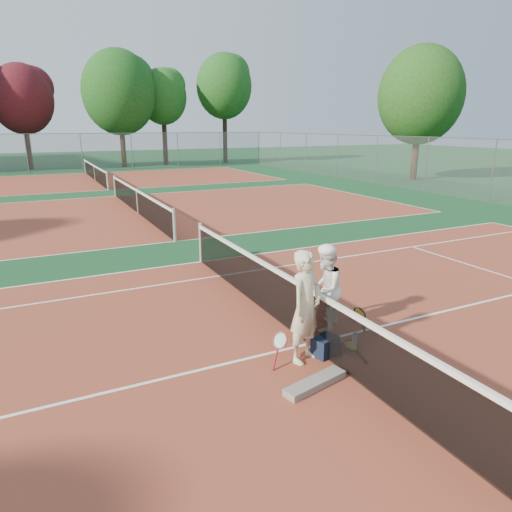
# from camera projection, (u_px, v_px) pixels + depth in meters

# --- Properties ---
(ground) EXTENTS (130.00, 130.00, 0.00)m
(ground) POSITION_uv_depth(u_px,v_px,m) (309.00, 344.00, 7.85)
(ground) COLOR #113E1F
(ground) RESTS_ON ground
(court_main) EXTENTS (23.77, 10.97, 0.01)m
(court_main) POSITION_uv_depth(u_px,v_px,m) (309.00, 344.00, 7.85)
(court_main) COLOR brown
(court_main) RESTS_ON ground
(court_far_a) EXTENTS (23.77, 10.97, 0.01)m
(court_far_a) POSITION_uv_depth(u_px,v_px,m) (138.00, 213.00, 19.50)
(court_far_a) COLOR brown
(court_far_a) RESTS_ON ground
(court_far_b) EXTENTS (23.77, 10.97, 0.01)m
(court_far_b) POSITION_uv_depth(u_px,v_px,m) (95.00, 180.00, 31.14)
(court_far_b) COLOR brown
(court_far_b) RESTS_ON ground
(net_main) EXTENTS (0.10, 10.98, 1.02)m
(net_main) POSITION_uv_depth(u_px,v_px,m) (310.00, 317.00, 7.71)
(net_main) COLOR black
(net_main) RESTS_ON ground
(net_far_a) EXTENTS (0.10, 10.98, 1.02)m
(net_far_a) POSITION_uv_depth(u_px,v_px,m) (137.00, 201.00, 19.36)
(net_far_a) COLOR black
(net_far_a) RESTS_ON ground
(net_far_b) EXTENTS (0.10, 10.98, 1.02)m
(net_far_b) POSITION_uv_depth(u_px,v_px,m) (95.00, 173.00, 31.00)
(net_far_b) COLOR black
(net_far_b) RESTS_ON ground
(fence_back) EXTENTS (32.00, 0.06, 3.00)m
(fence_back) POSITION_uv_depth(u_px,v_px,m) (82.00, 153.00, 36.77)
(fence_back) COLOR slate
(fence_back) RESTS_ON ground
(player_a) EXTENTS (0.78, 0.68, 1.82)m
(player_a) POSITION_uv_depth(u_px,v_px,m) (306.00, 307.00, 7.10)
(player_a) COLOR beige
(player_a) RESTS_ON ground
(player_b) EXTENTS (0.95, 0.94, 1.55)m
(player_b) POSITION_uv_depth(u_px,v_px,m) (325.00, 289.00, 8.26)
(player_b) COLOR white
(player_b) RESTS_ON ground
(racket_red) EXTENTS (0.44, 0.43, 0.52)m
(racket_red) POSITION_uv_depth(u_px,v_px,m) (280.00, 349.00, 7.15)
(racket_red) COLOR maroon
(racket_red) RESTS_ON ground
(racket_black_held) EXTENTS (0.37, 0.35, 0.55)m
(racket_black_held) POSITION_uv_depth(u_px,v_px,m) (359.00, 321.00, 8.11)
(racket_black_held) COLOR black
(racket_black_held) RESTS_ON ground
(racket_spare) EXTENTS (0.30, 0.61, 0.15)m
(racket_spare) POSITION_uv_depth(u_px,v_px,m) (351.00, 347.00, 7.58)
(racket_spare) COLOR black
(racket_spare) RESTS_ON ground
(sports_bag_navy) EXTENTS (0.47, 0.39, 0.32)m
(sports_bag_navy) POSITION_uv_depth(u_px,v_px,m) (325.00, 346.00, 7.44)
(sports_bag_navy) COLOR black
(sports_bag_navy) RESTS_ON ground
(sports_bag_purple) EXTENTS (0.33, 0.26, 0.23)m
(sports_bag_purple) POSITION_uv_depth(u_px,v_px,m) (331.00, 348.00, 7.47)
(sports_bag_purple) COLOR black
(sports_bag_purple) RESTS_ON ground
(net_cover_canvas) EXTENTS (1.09, 0.48, 0.11)m
(net_cover_canvas) POSITION_uv_depth(u_px,v_px,m) (315.00, 383.00, 6.56)
(net_cover_canvas) COLOR slate
(net_cover_canvas) RESTS_ON ground
(water_bottle) EXTENTS (0.09, 0.09, 0.30)m
(water_bottle) POSITION_uv_depth(u_px,v_px,m) (354.00, 343.00, 7.57)
(water_bottle) COLOR #C4DDF8
(water_bottle) RESTS_ON ground
(tree_back_maroon) EXTENTS (4.93, 4.93, 8.53)m
(tree_back_maroon) POSITION_uv_depth(u_px,v_px,m) (22.00, 99.00, 37.38)
(tree_back_maroon) COLOR #382314
(tree_back_maroon) RESTS_ON ground
(tree_back_3) EXTENTS (6.24, 6.24, 9.92)m
(tree_back_3) POSITION_uv_depth(u_px,v_px,m) (119.00, 93.00, 39.22)
(tree_back_3) COLOR #382314
(tree_back_3) RESTS_ON ground
(tree_back_4) EXTENTS (4.37, 4.37, 8.66)m
(tree_back_4) POSITION_uv_depth(u_px,v_px,m) (163.00, 97.00, 41.74)
(tree_back_4) COLOR #382314
(tree_back_4) RESTS_ON ground
(tree_back_5) EXTENTS (5.36, 5.36, 10.33)m
(tree_back_5) POSITION_uv_depth(u_px,v_px,m) (224.00, 87.00, 44.10)
(tree_back_5) COLOR #382314
(tree_back_5) RESTS_ON ground
(tree_right_1) EXTENTS (5.52, 5.52, 8.69)m
(tree_right_1) POSITION_uv_depth(u_px,v_px,m) (421.00, 96.00, 29.98)
(tree_right_1) COLOR #382314
(tree_right_1) RESTS_ON ground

